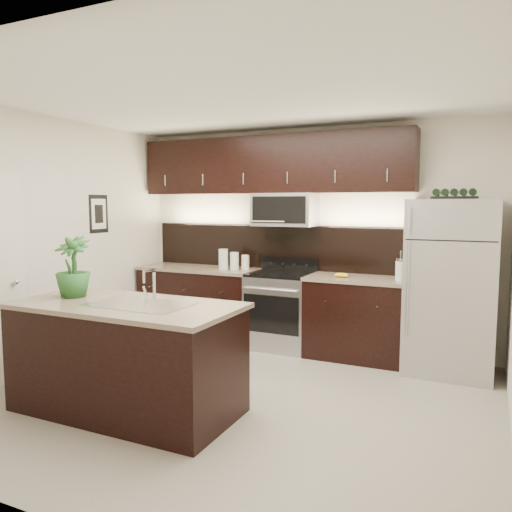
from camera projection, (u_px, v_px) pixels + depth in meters
The scene contains 12 objects.
ground at pixel (236, 399), 4.55m from camera, with size 4.50×4.50×0.00m, color gray.
room_walls at pixel (222, 213), 4.38m from camera, with size 4.52×4.02×2.71m.
counter_run at pixel (266, 309), 6.21m from camera, with size 3.51×0.65×0.94m.
upper_fixtures at pixel (273, 174), 6.16m from camera, with size 3.49×0.40×1.66m.
island at pixel (126, 357), 4.25m from camera, with size 1.96×0.96×0.94m.
sink_faucet at pixel (140, 302), 4.14m from camera, with size 0.84×0.50×0.28m.
refrigerator at pixel (451, 287), 5.21m from camera, with size 0.88×0.79×1.82m, color #B2B2B7.
wine_rack at pixel (455, 194), 5.10m from camera, with size 0.45×0.28×0.10m.
plant at pixel (73, 267), 4.45m from camera, with size 0.30×0.30×0.54m, color #235723.
canisters at pixel (232, 260), 6.34m from camera, with size 0.37×0.21×0.26m.
french_press at pixel (400, 270), 5.42m from camera, with size 0.11×0.11×0.32m.
bananas at pixel (338, 275), 5.69m from camera, with size 0.16×0.12×0.05m, color yellow.
Camera 1 is at (2.03, -3.89, 1.77)m, focal length 35.00 mm.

